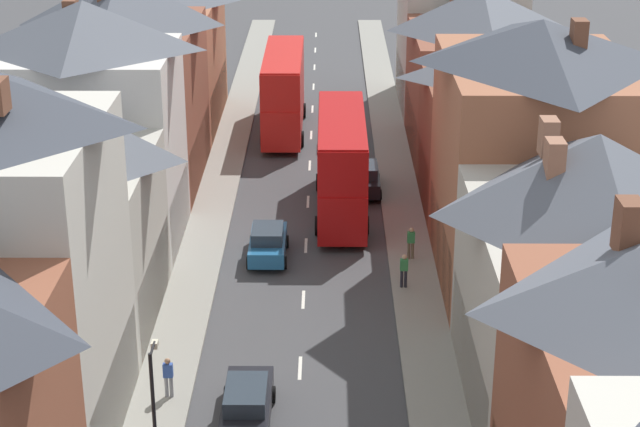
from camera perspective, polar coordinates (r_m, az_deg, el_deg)
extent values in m
cube|color=gray|center=(55.27, -6.01, -0.80)|extent=(2.20, 104.00, 0.14)
cube|color=gray|center=(55.08, 4.60, -0.83)|extent=(2.20, 104.00, 0.14)
cube|color=silver|center=(42.41, -1.07, -8.24)|extent=(0.14, 1.80, 0.01)
cube|color=silver|center=(47.69, -0.90, -4.61)|extent=(0.14, 1.80, 0.01)
cube|color=silver|center=(53.13, -0.76, -1.72)|extent=(0.14, 1.80, 0.01)
cube|color=silver|center=(58.67, -0.64, 0.64)|extent=(0.14, 1.80, 0.01)
cube|color=silver|center=(64.30, -0.55, 2.58)|extent=(0.14, 1.80, 0.01)
cube|color=silver|center=(69.98, -0.47, 4.21)|extent=(0.14, 1.80, 0.01)
cube|color=silver|center=(75.72, -0.41, 5.59)|extent=(0.14, 1.80, 0.01)
cube|color=silver|center=(81.49, -0.35, 6.78)|extent=(0.14, 1.80, 0.01)
cube|color=silver|center=(87.30, -0.30, 7.81)|extent=(0.14, 1.80, 0.01)
cube|color=silver|center=(93.13, -0.25, 8.71)|extent=(0.14, 1.80, 0.01)
cube|color=silver|center=(98.98, -0.22, 9.51)|extent=(0.14, 1.80, 0.01)
cube|color=olive|center=(38.16, -10.84, -9.63)|extent=(0.12, 8.10, 3.20)
cube|color=#BCB7A8|center=(45.80, -13.85, -1.52)|extent=(8.00, 8.92, 7.17)
cube|color=maroon|center=(45.82, -8.83, -3.84)|extent=(0.12, 8.21, 3.20)
pyramid|color=#565B66|center=(44.09, -14.44, 4.54)|extent=(8.00, 8.92, 2.97)
cube|color=brown|center=(43.47, -14.56, 5.22)|extent=(0.60, 0.90, 1.36)
cube|color=silver|center=(52.74, -11.95, 3.32)|extent=(8.00, 7.35, 9.82)
cube|color=olive|center=(53.18, -7.52, -0.03)|extent=(0.12, 6.76, 3.20)
pyramid|color=#565B66|center=(51.17, -12.48, 9.77)|extent=(8.00, 7.35, 2.32)
cube|color=brown|center=(51.86, -13.14, 10.48)|extent=(0.60, 0.90, 1.06)
cube|color=brown|center=(61.32, -10.23, 5.70)|extent=(8.00, 10.75, 9.07)
cube|color=olive|center=(61.59, -6.44, 3.13)|extent=(0.12, 9.89, 3.20)
cube|color=#A36042|center=(72.17, -8.66, 7.94)|extent=(8.00, 11.86, 8.31)
cube|color=#1E5133|center=(72.32, -5.44, 6.02)|extent=(0.12, 10.91, 3.20)
cube|color=brown|center=(28.53, 16.11, -0.69)|extent=(0.60, 0.90, 1.44)
cube|color=#BCB7A8|center=(39.50, 13.82, -5.19)|extent=(8.00, 10.83, 7.48)
cube|color=olive|center=(39.79, 7.96, -8.01)|extent=(0.12, 9.96, 3.20)
pyramid|color=#565B66|center=(37.46, 14.54, 1.96)|extent=(8.00, 10.83, 2.98)
cube|color=#99664C|center=(39.00, 12.09, 4.02)|extent=(0.60, 0.90, 1.35)
cube|color=#99664C|center=(36.46, 12.39, 2.78)|extent=(0.60, 0.90, 1.41)
cube|color=#A36042|center=(48.71, 11.22, 2.09)|extent=(8.00, 10.88, 10.26)
cube|color=black|center=(49.42, 6.43, -1.73)|extent=(0.12, 10.01, 3.20)
pyramid|color=#383D47|center=(47.04, 11.76, 9.02)|extent=(8.00, 10.88, 1.82)
cube|color=brown|center=(46.01, 13.65, 9.32)|extent=(0.60, 0.90, 1.16)
cube|color=brown|center=(57.89, 9.50, 3.75)|extent=(8.00, 7.75, 7.09)
cube|color=olive|center=(58.03, 5.54, 1.97)|extent=(0.12, 7.13, 3.20)
pyramid|color=#565B66|center=(56.67, 9.79, 8.09)|extent=(8.00, 7.75, 1.95)
cube|color=brown|center=(54.33, 9.30, 8.09)|extent=(0.60, 0.90, 1.04)
cube|color=brown|center=(66.43, 8.36, 6.41)|extent=(8.00, 10.43, 7.59)
cube|color=black|center=(66.62, 4.89, 4.64)|extent=(0.12, 9.60, 3.20)
pyramid|color=#565B66|center=(65.27, 8.61, 10.72)|extent=(8.00, 10.43, 2.61)
cube|color=#BCB7A8|center=(76.06, 7.40, 9.08)|extent=(8.00, 10.01, 9.24)
cube|color=olive|center=(76.41, 4.33, 6.92)|extent=(0.12, 9.21, 3.20)
cube|color=red|center=(70.16, -1.95, 5.65)|extent=(2.44, 10.80, 2.50)
cube|color=red|center=(69.52, -1.97, 7.55)|extent=(2.44, 10.58, 2.30)
cube|color=red|center=(69.23, -1.98, 8.51)|extent=(2.39, 10.37, 0.10)
cube|color=#28333D|center=(75.25, -1.79, 6.94)|extent=(2.20, 0.10, 1.20)
cube|color=#28333D|center=(74.69, -1.81, 8.64)|extent=(2.20, 0.10, 1.10)
cube|color=#28333D|center=(70.15, -2.93, 5.84)|extent=(0.06, 9.18, 0.90)
cube|color=#28333D|center=(69.56, -2.96, 7.62)|extent=(0.06, 9.18, 0.90)
cube|color=yellow|center=(74.51, -1.82, 9.24)|extent=(1.34, 0.08, 0.32)
cylinder|color=black|center=(73.75, -2.79, 5.52)|extent=(0.30, 1.00, 1.00)
cylinder|color=black|center=(73.65, -0.88, 5.52)|extent=(0.30, 1.00, 1.00)
cylinder|color=black|center=(67.72, -3.07, 4.00)|extent=(0.30, 1.00, 1.00)
cylinder|color=black|center=(67.62, -1.00, 4.01)|extent=(0.30, 1.00, 1.00)
cube|color=#B70F0F|center=(56.54, 1.14, 1.58)|extent=(2.44, 10.80, 2.50)
cube|color=#B70F0F|center=(55.75, 1.16, 3.89)|extent=(2.44, 10.58, 2.30)
cube|color=#B70F0F|center=(55.39, 1.17, 5.07)|extent=(2.39, 10.37, 0.10)
cube|color=#28333D|center=(61.52, 1.09, 3.49)|extent=(2.20, 0.10, 1.20)
cube|color=#28333D|center=(60.83, 1.10, 5.54)|extent=(2.20, 0.10, 1.10)
cube|color=#28333D|center=(56.45, -0.06, 1.82)|extent=(0.06, 9.18, 0.90)
cube|color=#28333D|center=(55.71, -0.06, 3.99)|extent=(0.06, 9.18, 0.90)
cube|color=yellow|center=(60.61, 1.11, 6.27)|extent=(1.34, 0.08, 0.32)
cylinder|color=black|center=(60.07, -0.06, 1.66)|extent=(0.30, 1.00, 1.00)
cylinder|color=black|center=(60.10, 2.26, 1.66)|extent=(0.30, 1.00, 1.00)
cylinder|color=black|center=(54.19, -0.12, -0.65)|extent=(0.30, 1.00, 1.00)
cylinder|color=black|center=(54.23, 2.46, -0.66)|extent=(0.30, 1.00, 1.00)
cube|color=black|center=(38.85, -3.92, -10.26)|extent=(1.70, 4.59, 0.69)
cube|color=#28333D|center=(38.32, -3.97, -9.62)|extent=(1.46, 2.30, 0.60)
cylinder|color=black|center=(40.31, -4.98, -9.57)|extent=(0.20, 0.62, 0.62)
cylinder|color=black|center=(40.19, -2.53, -9.61)|extent=(0.20, 0.62, 0.62)
cube|color=black|center=(59.90, 2.35, 1.79)|extent=(1.70, 4.17, 0.79)
cube|color=#28333D|center=(59.47, 2.36, 2.35)|extent=(1.46, 2.09, 0.60)
cylinder|color=black|center=(61.23, 1.51, 1.86)|extent=(0.20, 0.62, 0.62)
cylinder|color=black|center=(61.28, 3.10, 1.86)|extent=(0.20, 0.62, 0.62)
cylinder|color=black|center=(58.80, 1.55, 1.00)|extent=(0.20, 0.62, 0.62)
cylinder|color=black|center=(58.86, 3.21, 0.99)|extent=(0.20, 0.62, 0.62)
cube|color=#4C515B|center=(68.12, 1.02, 4.28)|extent=(1.70, 4.16, 0.69)
cube|color=#28333D|center=(67.73, 1.03, 4.74)|extent=(1.46, 2.08, 0.60)
cylinder|color=black|center=(69.45, 0.31, 4.33)|extent=(0.20, 0.62, 0.62)
cylinder|color=black|center=(69.47, 1.71, 4.33)|extent=(0.20, 0.62, 0.62)
cylinder|color=black|center=(66.99, 0.30, 3.66)|extent=(0.20, 0.62, 0.62)
cylinder|color=black|center=(67.01, 1.76, 3.66)|extent=(0.20, 0.62, 0.62)
cube|color=#236093|center=(51.57, -2.79, -1.68)|extent=(1.70, 4.11, 0.75)
cube|color=#28333D|center=(51.11, -2.82, -1.08)|extent=(1.46, 2.05, 0.60)
cylinder|color=black|center=(52.93, -3.63, -1.49)|extent=(0.20, 0.62, 0.62)
cylinder|color=black|center=(52.84, -1.79, -1.50)|extent=(0.20, 0.62, 0.62)
cylinder|color=black|center=(50.61, -3.82, -2.64)|extent=(0.20, 0.62, 0.62)
cylinder|color=black|center=(50.52, -1.90, -2.65)|extent=(0.20, 0.62, 0.62)
cylinder|color=gray|center=(40.54, -8.19, -9.12)|extent=(0.14, 0.14, 0.84)
cylinder|color=gray|center=(40.51, -7.93, -9.13)|extent=(0.14, 0.14, 0.84)
cube|color=#2D4C9E|center=(40.18, -8.11, -8.28)|extent=(0.36, 0.22, 0.54)
sphere|color=#9E7051|center=(39.98, -8.14, -7.80)|extent=(0.22, 0.22, 0.22)
cylinder|color=#23232D|center=(48.49, 4.38, -3.48)|extent=(0.14, 0.14, 0.84)
cylinder|color=#23232D|center=(48.50, 4.59, -3.48)|extent=(0.14, 0.14, 0.84)
cube|color=#338447|center=(48.20, 4.51, -2.74)|extent=(0.36, 0.22, 0.54)
sphere|color=tan|center=(48.04, 4.52, -2.32)|extent=(0.22, 0.22, 0.22)
cylinder|color=brown|center=(51.36, 4.75, -1.98)|extent=(0.14, 0.14, 0.84)
cylinder|color=brown|center=(51.38, 4.95, -1.98)|extent=(0.14, 0.14, 0.84)
cube|color=#338447|center=(51.09, 4.88, -1.28)|extent=(0.36, 0.22, 0.54)
sphere|color=tan|center=(50.94, 4.89, -0.87)|extent=(0.22, 0.22, 0.22)
cylinder|color=black|center=(33.05, -8.93, -7.16)|extent=(0.08, 0.90, 0.08)
cube|color=beige|center=(33.48, -8.81, -6.91)|extent=(0.20, 0.32, 0.20)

